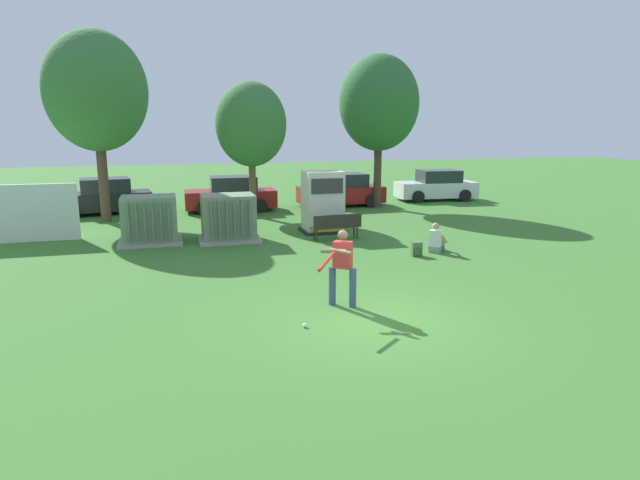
% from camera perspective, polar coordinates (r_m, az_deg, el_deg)
% --- Properties ---
extents(ground_plane, '(96.00, 96.00, 0.00)m').
position_cam_1_polar(ground_plane, '(11.56, 5.26, -8.30)').
color(ground_plane, '#3D752D').
extents(fence_panel, '(4.80, 0.12, 2.00)m').
position_cam_1_polar(fence_panel, '(21.55, -30.20, 2.34)').
color(fence_panel, white).
rests_on(fence_panel, ground).
extents(transformer_west, '(2.10, 1.70, 1.62)m').
position_cam_1_polar(transformer_west, '(19.56, -17.36, 1.97)').
color(transformer_west, '#9E9B93').
rests_on(transformer_west, ground).
extents(transformer_mid_west, '(2.10, 1.70, 1.62)m').
position_cam_1_polar(transformer_mid_west, '(19.34, -9.54, 2.25)').
color(transformer_mid_west, '#9E9B93').
rests_on(transformer_mid_west, ground).
extents(generator_enclosure, '(1.60, 1.40, 2.30)m').
position_cam_1_polar(generator_enclosure, '(20.59, 0.28, 3.98)').
color(generator_enclosure, '#262626').
rests_on(generator_enclosure, ground).
extents(park_bench, '(1.83, 0.54, 0.92)m').
position_cam_1_polar(park_bench, '(19.22, 1.75, 1.58)').
color(park_bench, '#2D2823').
rests_on(park_bench, ground).
extents(batter, '(1.17, 1.43, 1.74)m').
position_cam_1_polar(batter, '(12.05, 2.29, -2.56)').
color(batter, '#384C75').
rests_on(batter, ground).
extents(sports_ball, '(0.09, 0.09, 0.09)m').
position_cam_1_polar(sports_ball, '(11.09, -1.61, -8.90)').
color(sports_ball, white).
rests_on(sports_ball, ground).
extents(seated_spectator, '(0.75, 0.73, 0.96)m').
position_cam_1_polar(seated_spectator, '(17.80, 12.03, -0.04)').
color(seated_spectator, gray).
rests_on(seated_spectator, ground).
extents(backpack, '(0.33, 0.28, 0.44)m').
position_cam_1_polar(backpack, '(17.16, 10.05, -0.96)').
color(backpack, '#4C723F').
rests_on(backpack, ground).
extents(tree_left, '(4.03, 4.03, 7.71)m').
position_cam_1_polar(tree_left, '(24.37, -22.34, 14.13)').
color(tree_left, '#4C3828').
rests_on(tree_left, ground).
extents(tree_center_left, '(3.05, 3.05, 5.82)m').
position_cam_1_polar(tree_center_left, '(24.18, -7.21, 11.85)').
color(tree_center_left, brown).
rests_on(tree_center_left, ground).
extents(tree_center_right, '(3.80, 3.80, 7.26)m').
position_cam_1_polar(tree_center_right, '(26.89, 6.18, 13.99)').
color(tree_center_right, '#4C3828').
rests_on(tree_center_right, ground).
extents(parked_car_leftmost, '(4.39, 2.34, 1.62)m').
position_cam_1_polar(parked_car_leftmost, '(26.78, -21.66, 4.16)').
color(parked_car_leftmost, black).
rests_on(parked_car_leftmost, ground).
extents(parked_car_left_of_center, '(4.23, 1.98, 1.62)m').
position_cam_1_polar(parked_car_left_of_center, '(26.13, -9.25, 4.67)').
color(parked_car_left_of_center, maroon).
rests_on(parked_car_left_of_center, ground).
extents(parked_car_right_of_center, '(4.26, 2.04, 1.62)m').
position_cam_1_polar(parked_car_right_of_center, '(27.35, 2.28, 5.14)').
color(parked_car_right_of_center, maroon).
rests_on(parked_car_right_of_center, ground).
extents(parked_car_rightmost, '(4.33, 2.20, 1.62)m').
position_cam_1_polar(parked_car_rightmost, '(30.17, 12.06, 5.52)').
color(parked_car_rightmost, silver).
rests_on(parked_car_rightmost, ground).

